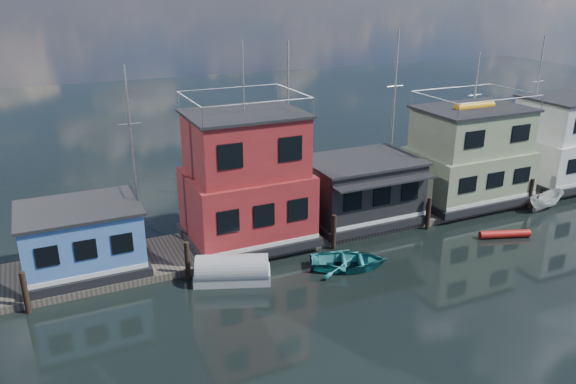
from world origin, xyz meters
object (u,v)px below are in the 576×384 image
houseboat_white (568,141)px  motorboat (546,201)px  red_kayak (505,234)px  dinghy_teal (349,261)px  houseboat_red (246,181)px  houseboat_blue (82,239)px  houseboat_dark (360,189)px  houseboat_green (469,156)px  tarp_runabout (232,271)px

houseboat_white → motorboat: houseboat_white is taller
red_kayak → dinghy_teal: dinghy_teal is taller
houseboat_red → houseboat_white: size_ratio=1.41×
houseboat_blue → motorboat: 31.11m
dinghy_teal → red_kayak: bearing=-69.3°
houseboat_dark → houseboat_green: 9.07m
tarp_runabout → houseboat_red: bearing=80.0°
houseboat_dark → red_kayak: size_ratio=2.26×
houseboat_dark → houseboat_white: size_ratio=0.88×
houseboat_blue → motorboat: bearing=-6.4°
houseboat_blue → motorboat: (30.88, -3.46, -1.57)m
houseboat_blue → houseboat_dark: (17.50, -0.02, 0.21)m
motorboat → houseboat_green: bearing=44.2°
houseboat_blue → houseboat_red: bearing=0.0°
houseboat_green → houseboat_white: size_ratio=1.00×
houseboat_blue → dinghy_teal: houseboat_blue is taller
houseboat_blue → tarp_runabout: 8.32m
houseboat_dark → houseboat_red: bearing=179.9°
houseboat_dark → houseboat_green: bearing=0.1°
houseboat_blue → houseboat_dark: houseboat_dark is taller
houseboat_white → tarp_runabout: 29.83m
red_kayak → houseboat_dark: bearing=159.1°
red_kayak → tarp_runabout: (-17.54, 1.89, 0.37)m
red_kayak → houseboat_red: bearing=177.3°
houseboat_green → motorboat: size_ratio=2.57×
red_kayak → houseboat_green: bearing=91.2°
houseboat_green → dinghy_teal: (-12.93, -5.34, -3.10)m
houseboat_red → tarp_runabout: size_ratio=2.73×
red_kayak → dinghy_teal: (-11.06, 0.59, 0.21)m
houseboat_green → red_kayak: (-1.86, -5.93, -3.31)m
houseboat_white → tarp_runabout: bearing=-172.2°
houseboat_white → tarp_runabout: houseboat_white is taller
houseboat_blue → tarp_runabout: size_ratio=1.47×
houseboat_white → motorboat: 7.21m
motorboat → tarp_runabout: size_ratio=0.75×
houseboat_blue → houseboat_green: (26.50, 0.00, 1.34)m
motorboat → tarp_runabout: 23.80m
houseboat_white → dinghy_teal: (-22.93, -5.34, -3.08)m
motorboat → houseboat_white: bearing=-66.0°
houseboat_green → red_kayak: 7.04m
houseboat_green → motorboat: bearing=-38.3°
dinghy_teal → houseboat_red: bearing=61.1°
red_kayak → motorboat: motorboat is taller
houseboat_red → red_kayak: bearing=-21.4°
houseboat_blue → houseboat_dark: 17.50m
houseboat_white → dinghy_teal: bearing=-166.9°
houseboat_red → motorboat: size_ratio=3.63×
houseboat_blue → houseboat_dark: bearing=-0.1°
houseboat_red → tarp_runabout: (-2.41, -4.04, -3.49)m
red_kayak → tarp_runabout: bearing=-167.4°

